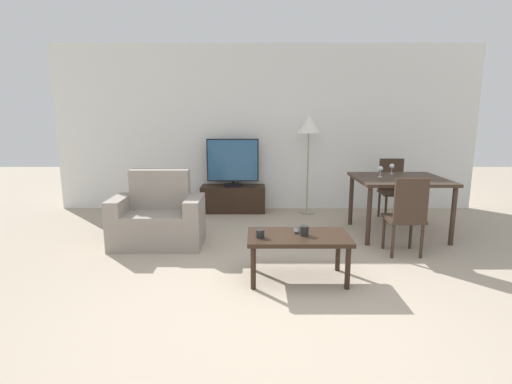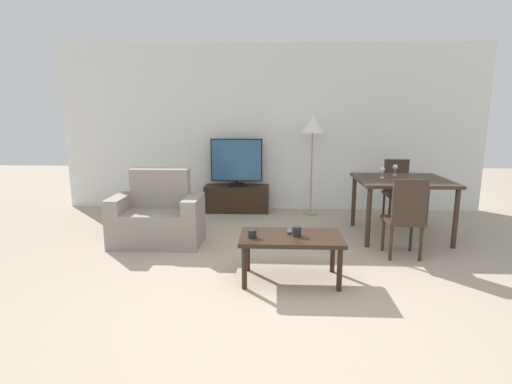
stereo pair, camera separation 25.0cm
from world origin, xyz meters
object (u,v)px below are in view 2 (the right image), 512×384
(tv_stand, at_px, (237,199))
(dining_chair_far, at_px, (397,188))
(dining_table, at_px, (402,186))
(wine_glass_left, at_px, (395,168))
(cup_white_near, at_px, (252,234))
(tv, at_px, (237,162))
(wine_glass_center, at_px, (382,170))
(coffee_table, at_px, (291,241))
(armchair, at_px, (158,218))
(floor_lamp, at_px, (313,128))
(cup_colored_far, at_px, (297,231))
(dining_chair_near, at_px, (406,215))
(remote_primary, at_px, (289,231))

(tv_stand, distance_m, dining_chair_far, 2.52)
(dining_table, xyz_separation_m, wine_glass_left, (-0.00, 0.32, 0.19))
(cup_white_near, bearing_deg, tv, 98.41)
(wine_glass_left, height_order, wine_glass_center, same)
(dining_table, bearing_deg, coffee_table, -134.78)
(armchair, xyz_separation_m, wine_glass_left, (3.09, 0.75, 0.55))
(floor_lamp, bearing_deg, tv, 175.34)
(tv_stand, relative_size, cup_colored_far, 11.06)
(cup_colored_far, relative_size, wine_glass_left, 0.65)
(dining_chair_far, xyz_separation_m, floor_lamp, (-1.27, 0.30, 0.87))
(cup_white_near, xyz_separation_m, wine_glass_left, (1.85, 1.89, 0.38))
(armchair, height_order, wine_glass_center, same)
(tv, relative_size, wine_glass_center, 5.73)
(coffee_table, bearing_deg, wine_glass_left, 50.76)
(tv_stand, relative_size, coffee_table, 1.07)
(cup_white_near, height_order, wine_glass_left, wine_glass_left)
(coffee_table, distance_m, floor_lamp, 2.84)
(cup_colored_far, distance_m, wine_glass_center, 1.99)
(tv_stand, xyz_separation_m, cup_colored_far, (0.84, -2.75, 0.28))
(coffee_table, height_order, dining_chair_near, dining_chair_near)
(armchair, relative_size, remote_primary, 7.29)
(dining_table, bearing_deg, cup_colored_far, -133.56)
(tv, xyz_separation_m, wine_glass_left, (2.27, -0.92, 0.05))
(dining_chair_near, height_order, wine_glass_left, same)
(tv, xyz_separation_m, cup_white_near, (0.42, -2.81, -0.33))
(dining_chair_far, distance_m, wine_glass_center, 0.98)
(tv, relative_size, floor_lamp, 0.53)
(armchair, bearing_deg, remote_primary, -30.69)
(dining_table, distance_m, dining_chair_far, 0.88)
(remote_primary, distance_m, wine_glass_left, 2.30)
(tv, xyz_separation_m, coffee_table, (0.79, -2.73, -0.42))
(tv, height_order, cup_white_near, tv)
(tv_stand, xyz_separation_m, coffee_table, (0.79, -2.74, 0.18))
(dining_chair_near, bearing_deg, wine_glass_left, 80.32)
(tv, height_order, wine_glass_left, tv)
(coffee_table, relative_size, dining_table, 0.85)
(tv_stand, height_order, floor_lamp, floor_lamp)
(cup_colored_far, bearing_deg, dining_chair_far, 55.11)
(tv_stand, relative_size, cup_white_near, 12.77)
(tv, bearing_deg, cup_white_near, -81.59)
(armchair, distance_m, wine_glass_center, 2.94)
(tv, bearing_deg, armchair, -116.36)
(cup_colored_far, bearing_deg, wine_glass_left, 51.92)
(tv_stand, relative_size, remote_primary, 6.96)
(cup_colored_far, xyz_separation_m, wine_glass_left, (1.43, 1.82, 0.37))
(dining_chair_far, distance_m, floor_lamp, 1.57)
(dining_chair_near, relative_size, cup_colored_far, 9.69)
(tv_stand, height_order, wine_glass_left, wine_glass_left)
(remote_primary, bearing_deg, wine_glass_left, 48.60)
(coffee_table, relative_size, cup_colored_far, 10.38)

